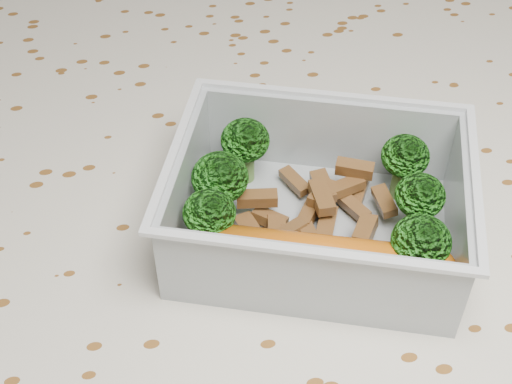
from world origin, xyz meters
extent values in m
cube|color=brown|center=(0.00, 0.00, 0.73)|extent=(1.40, 0.90, 0.04)
cube|color=beige|center=(0.00, 0.00, 0.75)|extent=(1.46, 0.96, 0.01)
cube|color=beige|center=(0.00, 0.48, 0.66)|extent=(1.46, 0.01, 0.18)
cube|color=silver|center=(0.04, -0.02, 0.76)|extent=(0.21, 0.19, 0.00)
cube|color=silver|center=(0.06, 0.05, 0.79)|extent=(0.17, 0.06, 0.06)
cube|color=silver|center=(0.02, -0.08, 0.79)|extent=(0.17, 0.06, 0.06)
cube|color=silver|center=(0.12, -0.05, 0.79)|extent=(0.05, 0.12, 0.06)
cube|color=silver|center=(-0.04, 0.01, 0.79)|extent=(0.05, 0.12, 0.06)
cube|color=silver|center=(0.06, 0.05, 0.82)|extent=(0.18, 0.07, 0.00)
cube|color=silver|center=(0.02, -0.08, 0.82)|extent=(0.18, 0.07, 0.00)
cube|color=silver|center=(0.12, -0.05, 0.82)|extent=(0.05, 0.13, 0.00)
cube|color=silver|center=(-0.05, 0.01, 0.82)|extent=(0.05, 0.13, 0.00)
cylinder|color=#608C3F|center=(0.00, 0.04, 0.77)|extent=(0.02, 0.02, 0.02)
ellipsoid|color=#2A8C20|center=(0.00, 0.04, 0.80)|extent=(0.03, 0.03, 0.03)
cylinder|color=#608C3F|center=(0.10, 0.01, 0.77)|extent=(0.02, 0.02, 0.02)
ellipsoid|color=#2A8C20|center=(0.10, 0.01, 0.80)|extent=(0.03, 0.03, 0.03)
cylinder|color=#608C3F|center=(-0.02, 0.01, 0.77)|extent=(0.02, 0.02, 0.02)
ellipsoid|color=#2A8C20|center=(-0.02, 0.01, 0.79)|extent=(0.04, 0.04, 0.03)
cylinder|color=#608C3F|center=(0.10, -0.03, 0.77)|extent=(0.02, 0.02, 0.02)
ellipsoid|color=#2A8C20|center=(0.10, -0.03, 0.80)|extent=(0.03, 0.03, 0.03)
cylinder|color=#608C3F|center=(-0.03, -0.02, 0.77)|extent=(0.02, 0.02, 0.02)
ellipsoid|color=#2A8C20|center=(-0.03, -0.02, 0.80)|extent=(0.03, 0.03, 0.03)
cylinder|color=#608C3F|center=(0.09, -0.07, 0.77)|extent=(0.02, 0.02, 0.02)
ellipsoid|color=#2A8C20|center=(0.09, -0.07, 0.79)|extent=(0.04, 0.04, 0.03)
cube|color=brown|center=(0.07, 0.01, 0.77)|extent=(0.02, 0.03, 0.01)
cube|color=brown|center=(0.07, 0.01, 0.77)|extent=(0.03, 0.03, 0.01)
cube|color=brown|center=(0.01, 0.00, 0.77)|extent=(0.02, 0.02, 0.01)
cube|color=brown|center=(0.09, -0.01, 0.77)|extent=(0.01, 0.03, 0.01)
cube|color=brown|center=(0.01, -0.02, 0.77)|extent=(0.02, 0.02, 0.01)
cube|color=brown|center=(0.05, -0.02, 0.77)|extent=(0.02, 0.03, 0.01)
cube|color=brown|center=(0.05, 0.00, 0.78)|extent=(0.01, 0.03, 0.01)
cube|color=brown|center=(0.02, -0.02, 0.77)|extent=(0.03, 0.02, 0.01)
cube|color=brown|center=(0.03, 0.03, 0.77)|extent=(0.02, 0.03, 0.01)
cube|color=brown|center=(0.05, 0.01, 0.78)|extent=(0.01, 0.03, 0.01)
cube|color=brown|center=(0.05, 0.01, 0.77)|extent=(0.02, 0.02, 0.01)
cube|color=brown|center=(0.07, -0.04, 0.78)|extent=(0.02, 0.03, 0.01)
cube|color=brown|center=(0.06, 0.00, 0.78)|extent=(0.03, 0.02, 0.01)
cube|color=brown|center=(0.03, -0.03, 0.77)|extent=(0.01, 0.02, 0.01)
cube|color=brown|center=(0.00, 0.01, 0.78)|extent=(0.03, 0.01, 0.01)
cube|color=brown|center=(0.05, 0.00, 0.78)|extent=(0.02, 0.03, 0.01)
cube|color=brown|center=(0.00, -0.01, 0.77)|extent=(0.02, 0.03, 0.01)
cube|color=brown|center=(0.07, 0.01, 0.78)|extent=(0.03, 0.02, 0.01)
cube|color=brown|center=(0.04, -0.01, 0.77)|extent=(0.02, 0.03, 0.01)
cube|color=brown|center=(0.07, 0.00, 0.77)|extent=(0.02, 0.03, 0.01)
cylinder|color=#BB580E|center=(0.03, -0.05, 0.78)|extent=(0.14, 0.07, 0.03)
sphere|color=#BB580E|center=(0.09, -0.08, 0.78)|extent=(0.03, 0.03, 0.03)
sphere|color=#BB580E|center=(-0.03, -0.03, 0.78)|extent=(0.03, 0.03, 0.03)
camera|label=1|loc=(-0.06, -0.32, 1.11)|focal=50.00mm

